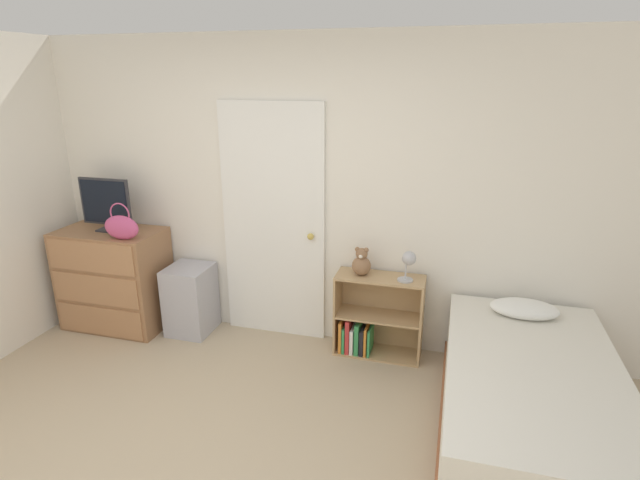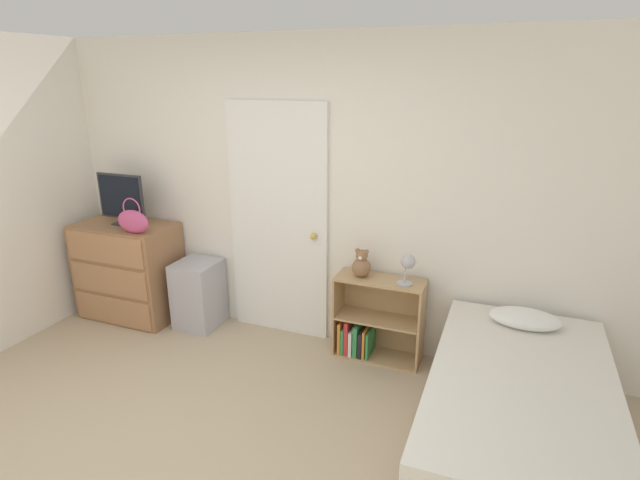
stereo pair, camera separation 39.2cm
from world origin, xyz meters
The scene contains 10 objects.
wall_back centered at (0.00, 2.14, 1.27)m, with size 10.00×0.06×2.55m.
door_closed centered at (-0.18, 2.08, 1.02)m, with size 0.90×0.09×2.03m.
dresser centered at (-1.64, 1.82, 0.46)m, with size 0.92×0.53×0.91m.
tv centered at (-1.64, 1.84, 1.16)m, with size 0.48×0.16×0.47m.
handbag centered at (-1.36, 1.65, 1.02)m, with size 0.32×0.11×0.32m.
storage_bin centered at (-0.92, 1.89, 0.31)m, with size 0.37×0.39×0.62m.
bookshelf centered at (0.71, 1.95, 0.28)m, with size 0.71×0.28×0.70m.
teddy_bear centered at (0.62, 1.95, 0.80)m, with size 0.15×0.15×0.23m.
desk_lamp centered at (0.99, 1.90, 0.87)m, with size 0.14×0.13×0.25m.
bed centered at (1.85, 1.14, 0.28)m, with size 1.06×1.91×0.67m.
Camera 2 is at (1.66, -1.61, 2.23)m, focal length 28.00 mm.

